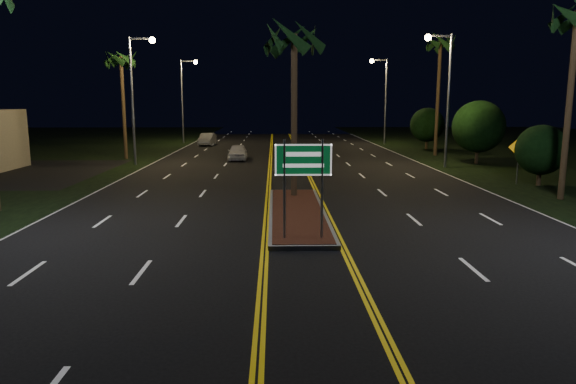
{
  "coord_description": "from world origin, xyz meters",
  "views": [
    {
      "loc": [
        -0.91,
        -13.28,
        4.5
      ],
      "look_at": [
        -0.52,
        1.5,
        1.9
      ],
      "focal_mm": 32.0,
      "sensor_mm": 36.0,
      "label": 1
    }
  ],
  "objects_px": {
    "palm_left_far": "(121,60)",
    "car_far": "(207,138)",
    "streetlight_right_mid": "(444,85)",
    "shrub_far": "(427,125)",
    "shrub_mid": "(479,127)",
    "streetlight_right_far": "(382,91)",
    "shrub_near": "(541,150)",
    "highway_sign": "(303,169)",
    "warning_sign": "(519,154)",
    "median_island": "(297,213)",
    "streetlight_left_mid": "(137,85)",
    "palm_median": "(294,39)",
    "streetlight_left_far": "(185,91)",
    "palm_right_far": "(440,45)",
    "car_near": "(238,151)"
  },
  "relations": [
    {
      "from": "shrub_mid",
      "to": "car_far",
      "type": "bearing_deg",
      "value": 142.38
    },
    {
      "from": "streetlight_right_far",
      "to": "palm_median",
      "type": "relative_size",
      "value": 1.08
    },
    {
      "from": "streetlight_right_mid",
      "to": "median_island",
      "type": "bearing_deg",
      "value": -125.28
    },
    {
      "from": "streetlight_right_mid",
      "to": "shrub_near",
      "type": "distance_m",
      "value": 9.28
    },
    {
      "from": "median_island",
      "to": "palm_right_far",
      "type": "relative_size",
      "value": 1.0
    },
    {
      "from": "warning_sign",
      "to": "palm_left_far",
      "type": "bearing_deg",
      "value": 174.06
    },
    {
      "from": "streetlight_left_mid",
      "to": "streetlight_left_far",
      "type": "xyz_separation_m",
      "value": [
        0.0,
        20.0,
        0.0
      ]
    },
    {
      "from": "highway_sign",
      "to": "palm_median",
      "type": "relative_size",
      "value": 0.39
    },
    {
      "from": "shrub_mid",
      "to": "car_far",
      "type": "distance_m",
      "value": 27.8
    },
    {
      "from": "streetlight_left_far",
      "to": "warning_sign",
      "type": "xyz_separation_m",
      "value": [
        23.1,
        -29.59,
        -3.96
      ]
    },
    {
      "from": "palm_left_far",
      "to": "car_far",
      "type": "height_order",
      "value": "palm_left_far"
    },
    {
      "from": "streetlight_right_mid",
      "to": "shrub_far",
      "type": "bearing_deg",
      "value": 77.18
    },
    {
      "from": "streetlight_left_mid",
      "to": "car_far",
      "type": "bearing_deg",
      "value": 81.12
    },
    {
      "from": "streetlight_left_mid",
      "to": "shrub_mid",
      "type": "distance_m",
      "value": 24.79
    },
    {
      "from": "median_island",
      "to": "streetlight_right_far",
      "type": "relative_size",
      "value": 1.14
    },
    {
      "from": "shrub_near",
      "to": "shrub_far",
      "type": "xyz_separation_m",
      "value": [
        0.3,
        22.0,
        0.39
      ]
    },
    {
      "from": "shrub_near",
      "to": "warning_sign",
      "type": "distance_m",
      "value": 1.12
    },
    {
      "from": "streetlight_left_far",
      "to": "palm_right_far",
      "type": "xyz_separation_m",
      "value": [
        23.41,
        -14.0,
        3.49
      ]
    },
    {
      "from": "palm_right_far",
      "to": "car_near",
      "type": "height_order",
      "value": "palm_right_far"
    },
    {
      "from": "streetlight_left_far",
      "to": "palm_right_far",
      "type": "distance_m",
      "value": 27.5
    },
    {
      "from": "streetlight_right_mid",
      "to": "palm_median",
      "type": "height_order",
      "value": "streetlight_right_mid"
    },
    {
      "from": "highway_sign",
      "to": "warning_sign",
      "type": "bearing_deg",
      "value": 42.94
    },
    {
      "from": "highway_sign",
      "to": "car_near",
      "type": "distance_m",
      "value": 24.61
    },
    {
      "from": "highway_sign",
      "to": "palm_right_far",
      "type": "bearing_deg",
      "value": 64.8
    },
    {
      "from": "median_island",
      "to": "streetlight_left_mid",
      "type": "xyz_separation_m",
      "value": [
        -10.61,
        17.0,
        5.57
      ]
    },
    {
      "from": "streetlight_left_mid",
      "to": "warning_sign",
      "type": "bearing_deg",
      "value": -22.54
    },
    {
      "from": "highway_sign",
      "to": "streetlight_right_mid",
      "type": "distance_m",
      "value": 22.18
    },
    {
      "from": "car_far",
      "to": "streetlight_left_far",
      "type": "bearing_deg",
      "value": 133.81
    },
    {
      "from": "streetlight_left_far",
      "to": "car_far",
      "type": "bearing_deg",
      "value": -49.28
    },
    {
      "from": "palm_median",
      "to": "shrub_mid",
      "type": "distance_m",
      "value": 19.97
    },
    {
      "from": "palm_left_far",
      "to": "streetlight_left_mid",
      "type": "bearing_deg",
      "value": -61.33
    },
    {
      "from": "streetlight_right_far",
      "to": "palm_left_far",
      "type": "distance_m",
      "value": 27.36
    },
    {
      "from": "highway_sign",
      "to": "shrub_far",
      "type": "height_order",
      "value": "shrub_far"
    },
    {
      "from": "streetlight_left_mid",
      "to": "palm_median",
      "type": "distance_m",
      "value": 17.25
    },
    {
      "from": "palm_left_far",
      "to": "car_far",
      "type": "xyz_separation_m",
      "value": [
        4.83,
        12.93,
        -7.0
      ]
    },
    {
      "from": "streetlight_right_far",
      "to": "shrub_far",
      "type": "height_order",
      "value": "streetlight_right_far"
    },
    {
      "from": "streetlight_right_far",
      "to": "car_near",
      "type": "xyz_separation_m",
      "value": [
        -14.42,
        -14.94,
        -4.94
      ]
    },
    {
      "from": "streetlight_left_mid",
      "to": "car_near",
      "type": "height_order",
      "value": "streetlight_left_mid"
    },
    {
      "from": "car_near",
      "to": "shrub_near",
      "type": "bearing_deg",
      "value": -38.14
    },
    {
      "from": "streetlight_right_mid",
      "to": "car_far",
      "type": "relative_size",
      "value": 2.03
    },
    {
      "from": "streetlight_left_mid",
      "to": "shrub_far",
      "type": "distance_m",
      "value": 27.4
    },
    {
      "from": "streetlight_right_mid",
      "to": "shrub_near",
      "type": "relative_size",
      "value": 2.73
    },
    {
      "from": "median_island",
      "to": "highway_sign",
      "type": "relative_size",
      "value": 3.2
    },
    {
      "from": "palm_left_far",
      "to": "shrub_far",
      "type": "distance_m",
      "value": 28.3
    },
    {
      "from": "shrub_far",
      "to": "warning_sign",
      "type": "height_order",
      "value": "shrub_far"
    },
    {
      "from": "warning_sign",
      "to": "highway_sign",
      "type": "bearing_deg",
      "value": -114.75
    },
    {
      "from": "car_far",
      "to": "palm_left_far",
      "type": "bearing_deg",
      "value": -107.4
    },
    {
      "from": "streetlight_left_far",
      "to": "shrub_far",
      "type": "relative_size",
      "value": 2.27
    },
    {
      "from": "palm_median",
      "to": "palm_right_far",
      "type": "xyz_separation_m",
      "value": [
        12.8,
        19.5,
        1.87
      ]
    },
    {
      "from": "median_island",
      "to": "shrub_far",
      "type": "distance_m",
      "value": 32.19
    }
  ]
}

